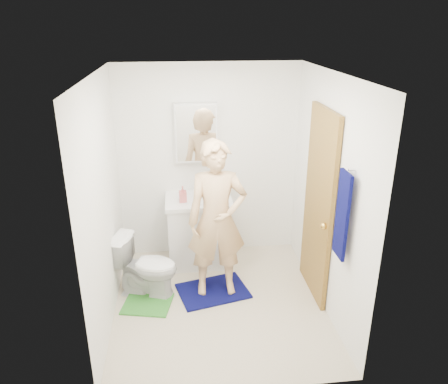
# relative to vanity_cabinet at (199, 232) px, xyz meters

# --- Properties ---
(floor) EXTENTS (2.20, 2.40, 0.02)m
(floor) POSITION_rel_vanity_cabinet_xyz_m (0.15, -0.91, -0.41)
(floor) COLOR beige
(floor) RESTS_ON ground
(ceiling) EXTENTS (2.20, 2.40, 0.02)m
(ceiling) POSITION_rel_vanity_cabinet_xyz_m (0.15, -0.91, 2.01)
(ceiling) COLOR white
(ceiling) RESTS_ON ground
(wall_back) EXTENTS (2.20, 0.02, 2.40)m
(wall_back) POSITION_rel_vanity_cabinet_xyz_m (0.15, 0.30, 0.80)
(wall_back) COLOR white
(wall_back) RESTS_ON ground
(wall_front) EXTENTS (2.20, 0.02, 2.40)m
(wall_front) POSITION_rel_vanity_cabinet_xyz_m (0.15, -2.12, 0.80)
(wall_front) COLOR white
(wall_front) RESTS_ON ground
(wall_left) EXTENTS (0.02, 2.40, 2.40)m
(wall_left) POSITION_rel_vanity_cabinet_xyz_m (-0.96, -0.91, 0.80)
(wall_left) COLOR white
(wall_left) RESTS_ON ground
(wall_right) EXTENTS (0.02, 2.40, 2.40)m
(wall_right) POSITION_rel_vanity_cabinet_xyz_m (1.26, -0.91, 0.80)
(wall_right) COLOR white
(wall_right) RESTS_ON ground
(vanity_cabinet) EXTENTS (0.75, 0.55, 0.80)m
(vanity_cabinet) POSITION_rel_vanity_cabinet_xyz_m (0.00, 0.00, 0.00)
(vanity_cabinet) COLOR white
(vanity_cabinet) RESTS_ON floor
(countertop) EXTENTS (0.79, 0.59, 0.05)m
(countertop) POSITION_rel_vanity_cabinet_xyz_m (0.00, 0.00, 0.43)
(countertop) COLOR white
(countertop) RESTS_ON vanity_cabinet
(sink_basin) EXTENTS (0.40, 0.40, 0.03)m
(sink_basin) POSITION_rel_vanity_cabinet_xyz_m (0.00, 0.00, 0.44)
(sink_basin) COLOR white
(sink_basin) RESTS_ON countertop
(faucet) EXTENTS (0.03, 0.03, 0.12)m
(faucet) POSITION_rel_vanity_cabinet_xyz_m (0.00, 0.18, 0.51)
(faucet) COLOR silver
(faucet) RESTS_ON countertop
(medicine_cabinet) EXTENTS (0.50, 0.12, 0.70)m
(medicine_cabinet) POSITION_rel_vanity_cabinet_xyz_m (0.00, 0.22, 1.20)
(medicine_cabinet) COLOR white
(medicine_cabinet) RESTS_ON wall_back
(mirror_panel) EXTENTS (0.46, 0.01, 0.66)m
(mirror_panel) POSITION_rel_vanity_cabinet_xyz_m (0.00, 0.16, 1.20)
(mirror_panel) COLOR white
(mirror_panel) RESTS_ON wall_back
(door) EXTENTS (0.05, 0.80, 2.05)m
(door) POSITION_rel_vanity_cabinet_xyz_m (1.22, -0.76, 0.62)
(door) COLOR olive
(door) RESTS_ON ground
(door_knob) EXTENTS (0.07, 0.07, 0.07)m
(door_knob) POSITION_rel_vanity_cabinet_xyz_m (1.18, -1.08, 0.55)
(door_knob) COLOR gold
(door_knob) RESTS_ON door
(towel) EXTENTS (0.03, 0.24, 0.80)m
(towel) POSITION_rel_vanity_cabinet_xyz_m (1.18, -1.48, 0.85)
(towel) COLOR #070946
(towel) RESTS_ON wall_right
(towel_hook) EXTENTS (0.06, 0.02, 0.02)m
(towel_hook) POSITION_rel_vanity_cabinet_xyz_m (1.22, -1.48, 1.27)
(towel_hook) COLOR silver
(towel_hook) RESTS_ON wall_right
(toilet) EXTENTS (0.77, 0.58, 0.69)m
(toilet) POSITION_rel_vanity_cabinet_xyz_m (-0.62, -0.64, -0.05)
(toilet) COLOR white
(toilet) RESTS_ON floor
(bath_mat) EXTENTS (0.85, 0.69, 0.02)m
(bath_mat) POSITION_rel_vanity_cabinet_xyz_m (0.10, -0.70, -0.39)
(bath_mat) COLOR #070946
(bath_mat) RESTS_ON floor
(green_rug) EXTENTS (0.57, 0.52, 0.02)m
(green_rug) POSITION_rel_vanity_cabinet_xyz_m (-0.61, -0.85, -0.39)
(green_rug) COLOR #378D2F
(green_rug) RESTS_ON floor
(soap_dispenser) EXTENTS (0.09, 0.09, 0.19)m
(soap_dispenser) POSITION_rel_vanity_cabinet_xyz_m (-0.19, -0.08, 0.55)
(soap_dispenser) COLOR #D46363
(soap_dispenser) RESTS_ON countertop
(toothbrush_cup) EXTENTS (0.14, 0.14, 0.10)m
(toothbrush_cup) POSITION_rel_vanity_cabinet_xyz_m (0.14, 0.08, 0.50)
(toothbrush_cup) COLOR #783D87
(toothbrush_cup) RESTS_ON countertop
(man) EXTENTS (0.63, 0.41, 1.72)m
(man) POSITION_rel_vanity_cabinet_xyz_m (0.15, -0.69, 0.48)
(man) COLOR #DBAE7B
(man) RESTS_ON bath_mat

